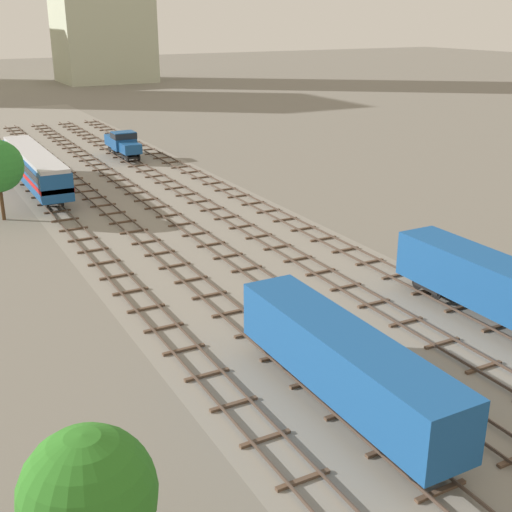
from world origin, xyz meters
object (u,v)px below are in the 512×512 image
at_px(freight_boxcar_left_nearest, 344,361).
at_px(freight_boxcar_centre_right_near, 497,286).
at_px(shunter_loco_centre_midfar, 123,142).
at_px(diesel_railcar_far_left_mid, 35,166).

distance_m(freight_boxcar_left_nearest, freight_boxcar_centre_right_near, 13.08).
distance_m(freight_boxcar_left_nearest, shunter_loco_centre_midfar, 59.32).
relative_size(freight_boxcar_left_nearest, freight_boxcar_centre_right_near, 1.00).
relative_size(freight_boxcar_centre_right_near, diesel_railcar_far_left_mid, 0.68).
bearing_deg(diesel_railcar_far_left_mid, freight_boxcar_left_nearest, -84.87).
bearing_deg(diesel_railcar_far_left_mid, shunter_loco_centre_midfar, 41.87).
relative_size(freight_boxcar_left_nearest, diesel_railcar_far_left_mid, 0.68).
height_order(freight_boxcar_centre_right_near, shunter_loco_centre_midfar, freight_boxcar_centre_right_near).
bearing_deg(diesel_railcar_far_left_mid, freight_boxcar_centre_right_near, -69.03).
bearing_deg(freight_boxcar_left_nearest, shunter_loco_centre_midfar, 81.78).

